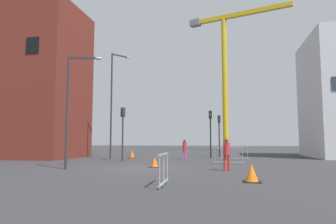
{
  "coord_description": "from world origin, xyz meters",
  "views": [
    {
      "loc": [
        4.58,
        -16.2,
        1.5
      ],
      "look_at": [
        0.0,
        7.29,
        3.79
      ],
      "focal_mm": 32.36,
      "sensor_mm": 36.0,
      "label": 1
    }
  ],
  "objects_px": {
    "traffic_cone_orange": "(252,174)",
    "traffic_cone_striped": "(155,163)",
    "pedestrian_waiting": "(227,152)",
    "traffic_cone_by_barrier": "(132,154)",
    "traffic_light_verge": "(123,125)",
    "construction_crane": "(226,59)",
    "streetlamp_short": "(73,100)",
    "traffic_light_crosswalk": "(210,126)",
    "traffic_light_island": "(219,129)",
    "streetlamp_tall": "(113,97)",
    "pedestrian_walking": "(185,147)"
  },
  "relations": [
    {
      "from": "traffic_light_verge",
      "to": "traffic_light_crosswalk",
      "type": "relative_size",
      "value": 0.95
    },
    {
      "from": "traffic_light_verge",
      "to": "traffic_light_island",
      "type": "xyz_separation_m",
      "value": [
        6.94,
        7.56,
        -0.05
      ]
    },
    {
      "from": "streetlamp_tall",
      "to": "traffic_light_verge",
      "type": "distance_m",
      "value": 4.26
    },
    {
      "from": "pedestrian_waiting",
      "to": "traffic_light_crosswalk",
      "type": "bearing_deg",
      "value": 96.97
    },
    {
      "from": "construction_crane",
      "to": "pedestrian_waiting",
      "type": "xyz_separation_m",
      "value": [
        -0.18,
        -35.3,
        -14.41
      ]
    },
    {
      "from": "traffic_light_verge",
      "to": "streetlamp_short",
      "type": "bearing_deg",
      "value": -95.0
    },
    {
      "from": "traffic_light_crosswalk",
      "to": "traffic_cone_orange",
      "type": "xyz_separation_m",
      "value": [
        2.3,
        -15.58,
        -2.5
      ]
    },
    {
      "from": "traffic_light_crosswalk",
      "to": "pedestrian_waiting",
      "type": "bearing_deg",
      "value": -83.03
    },
    {
      "from": "traffic_light_crosswalk",
      "to": "traffic_cone_orange",
      "type": "distance_m",
      "value": 15.95
    },
    {
      "from": "construction_crane",
      "to": "pedestrian_walking",
      "type": "height_order",
      "value": "construction_crane"
    },
    {
      "from": "construction_crane",
      "to": "traffic_light_verge",
      "type": "relative_size",
      "value": 5.8
    },
    {
      "from": "pedestrian_waiting",
      "to": "traffic_cone_by_barrier",
      "type": "distance_m",
      "value": 13.35
    },
    {
      "from": "traffic_light_verge",
      "to": "pedestrian_waiting",
      "type": "bearing_deg",
      "value": -37.51
    },
    {
      "from": "traffic_light_island",
      "to": "traffic_cone_striped",
      "type": "xyz_separation_m",
      "value": [
        -3.36,
        -12.15,
        -2.37
      ]
    },
    {
      "from": "traffic_light_island",
      "to": "traffic_cone_by_barrier",
      "type": "xyz_separation_m",
      "value": [
        -7.65,
        -3.01,
        -2.32
      ]
    },
    {
      "from": "streetlamp_short",
      "to": "traffic_cone_by_barrier",
      "type": "distance_m",
      "value": 11.6
    },
    {
      "from": "construction_crane",
      "to": "traffic_cone_by_barrier",
      "type": "bearing_deg",
      "value": -108.89
    },
    {
      "from": "traffic_light_verge",
      "to": "traffic_cone_by_barrier",
      "type": "height_order",
      "value": "traffic_light_verge"
    },
    {
      "from": "pedestrian_walking",
      "to": "construction_crane",
      "type": "bearing_deg",
      "value": 81.74
    },
    {
      "from": "streetlamp_tall",
      "to": "traffic_light_island",
      "type": "xyz_separation_m",
      "value": [
        8.84,
        4.72,
        -2.6
      ]
    },
    {
      "from": "traffic_cone_by_barrier",
      "to": "traffic_cone_orange",
      "type": "distance_m",
      "value": 17.19
    },
    {
      "from": "construction_crane",
      "to": "traffic_cone_by_barrier",
      "type": "distance_m",
      "value": 30.31
    },
    {
      "from": "streetlamp_short",
      "to": "traffic_cone_striped",
      "type": "distance_m",
      "value": 5.75
    },
    {
      "from": "traffic_light_verge",
      "to": "pedestrian_waiting",
      "type": "distance_m",
      "value": 9.78
    },
    {
      "from": "streetlamp_short",
      "to": "traffic_light_crosswalk",
      "type": "xyz_separation_m",
      "value": [
        6.8,
        12.16,
        -0.92
      ]
    },
    {
      "from": "pedestrian_walking",
      "to": "traffic_light_crosswalk",
      "type": "bearing_deg",
      "value": 37.59
    },
    {
      "from": "construction_crane",
      "to": "traffic_light_crosswalk",
      "type": "height_order",
      "value": "construction_crane"
    },
    {
      "from": "traffic_cone_by_barrier",
      "to": "streetlamp_short",
      "type": "bearing_deg",
      "value": -89.31
    },
    {
      "from": "traffic_light_island",
      "to": "streetlamp_tall",
      "type": "bearing_deg",
      "value": -151.87
    },
    {
      "from": "traffic_cone_orange",
      "to": "traffic_cone_striped",
      "type": "bearing_deg",
      "value": 132.64
    },
    {
      "from": "traffic_light_crosswalk",
      "to": "streetlamp_tall",
      "type": "bearing_deg",
      "value": -161.07
    },
    {
      "from": "traffic_light_verge",
      "to": "traffic_cone_striped",
      "type": "bearing_deg",
      "value": -52.03
    },
    {
      "from": "construction_crane",
      "to": "traffic_cone_orange",
      "type": "xyz_separation_m",
      "value": [
        0.71,
        -39.4,
        -15.05
      ]
    },
    {
      "from": "traffic_light_crosswalk",
      "to": "traffic_light_verge",
      "type": "bearing_deg",
      "value": -137.94
    },
    {
      "from": "traffic_light_island",
      "to": "traffic_cone_orange",
      "type": "xyz_separation_m",
      "value": [
        1.59,
        -17.52,
        -2.33
      ]
    },
    {
      "from": "traffic_cone_orange",
      "to": "traffic_light_verge",
      "type": "bearing_deg",
      "value": 130.57
    },
    {
      "from": "traffic_light_island",
      "to": "traffic_cone_by_barrier",
      "type": "relative_size",
      "value": 5.76
    },
    {
      "from": "traffic_light_island",
      "to": "construction_crane",
      "type": "bearing_deg",
      "value": 87.71
    },
    {
      "from": "streetlamp_short",
      "to": "traffic_light_verge",
      "type": "relative_size",
      "value": 1.54
    },
    {
      "from": "pedestrian_waiting",
      "to": "traffic_cone_striped",
      "type": "distance_m",
      "value": 4.3
    },
    {
      "from": "construction_crane",
      "to": "traffic_light_crosswalk",
      "type": "xyz_separation_m",
      "value": [
        -1.58,
        -23.82,
        -12.55
      ]
    },
    {
      "from": "streetlamp_tall",
      "to": "traffic_cone_striped",
      "type": "height_order",
      "value": "streetlamp_tall"
    },
    {
      "from": "streetlamp_tall",
      "to": "traffic_cone_orange",
      "type": "relative_size",
      "value": 13.81
    },
    {
      "from": "streetlamp_short",
      "to": "pedestrian_walking",
      "type": "bearing_deg",
      "value": 66.0
    },
    {
      "from": "traffic_light_verge",
      "to": "pedestrian_walking",
      "type": "distance_m",
      "value": 6.0
    },
    {
      "from": "traffic_light_crosswalk",
      "to": "traffic_cone_by_barrier",
      "type": "relative_size",
      "value": 6.16
    },
    {
      "from": "streetlamp_tall",
      "to": "traffic_light_verge",
      "type": "xyz_separation_m",
      "value": [
        1.9,
        -2.83,
        -2.55
      ]
    },
    {
      "from": "pedestrian_waiting",
      "to": "traffic_cone_by_barrier",
      "type": "height_order",
      "value": "pedestrian_waiting"
    },
    {
      "from": "construction_crane",
      "to": "traffic_light_crosswalk",
      "type": "bearing_deg",
      "value": -93.8
    },
    {
      "from": "traffic_light_verge",
      "to": "traffic_light_crosswalk",
      "type": "distance_m",
      "value": 8.39
    }
  ]
}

